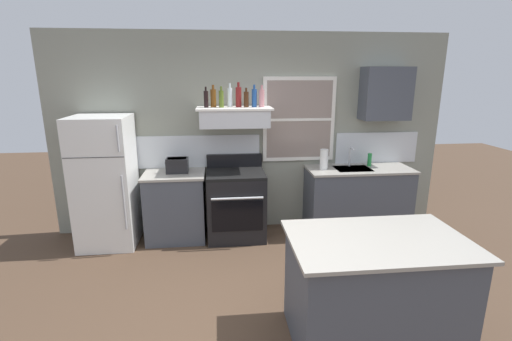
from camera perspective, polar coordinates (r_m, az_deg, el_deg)
name	(u,v)px	position (r m, az deg, el deg)	size (l,w,h in m)	color
ground_plane	(276,323)	(3.54, 3.10, -22.69)	(16.00, 16.00, 0.00)	#4C3828
back_wall	(254,134)	(5.09, -0.32, 5.73)	(5.40, 0.11, 2.70)	gray
refrigerator	(106,182)	(5.01, -22.40, -1.68)	(0.70, 0.72, 1.66)	white
counter_left_of_stove	(176,206)	(5.01, -12.38, -5.40)	(0.79, 0.63, 0.91)	#474C56
toaster	(177,165)	(4.87, -12.16, 0.84)	(0.30, 0.20, 0.19)	black
stove_range	(236,204)	(4.94, -3.13, -5.24)	(0.76, 0.69, 1.09)	black
range_hood_shelf	(234,117)	(4.77, -3.39, 8.37)	(0.96, 0.52, 0.24)	silver
bottle_balsamic_dark	(206,99)	(4.73, -7.80, 11.01)	(0.06, 0.06, 0.26)	black
bottle_amber_wine	(213,98)	(4.78, -6.67, 11.19)	(0.07, 0.07, 0.28)	brown
bottle_olive_oil_square	(221,99)	(4.71, -5.43, 11.09)	(0.06, 0.06, 0.26)	#4C601E
bottle_clear_tall	(230,97)	(4.76, -4.10, 11.34)	(0.06, 0.06, 0.30)	silver
bottle_red_label_wine	(239,97)	(4.76, -2.74, 11.42)	(0.07, 0.07, 0.31)	maroon
bottle_brown_stout	(246,99)	(4.73, -1.53, 11.06)	(0.06, 0.06, 0.24)	#381E0F
bottle_blue_liqueur	(254,98)	(4.76, -0.27, 11.28)	(0.07, 0.07, 0.28)	#1E478C
bottle_rose_pink	(262,98)	(4.76, 0.89, 11.24)	(0.07, 0.07, 0.27)	#C67F84
counter_right_with_sink	(357,199)	(5.33, 15.46, -4.33)	(1.43, 0.63, 0.91)	#474C56
sink_faucet	(351,154)	(5.22, 14.53, 2.48)	(0.03, 0.17, 0.28)	silver
paper_towel_roll	(324,159)	(5.01, 10.55, 1.74)	(0.11, 0.11, 0.27)	white
dish_soap_bottle	(370,160)	(5.34, 17.28, 1.63)	(0.06, 0.06, 0.18)	#268C3F
kitchen_island	(374,290)	(3.27, 17.91, -17.25)	(1.40, 0.90, 0.91)	#474C56
upper_cabinet_right	(386,94)	(5.33, 19.57, 11.22)	(0.64, 0.32, 0.70)	#474C56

